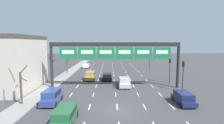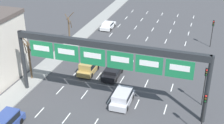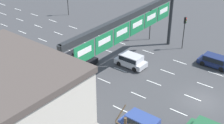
% 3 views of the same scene
% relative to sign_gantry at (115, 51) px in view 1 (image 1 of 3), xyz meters
% --- Properties ---
extents(ground_plane, '(220.00, 220.00, 0.00)m').
position_rel_sign_gantry_xyz_m(ground_plane, '(0.00, -9.99, -6.32)').
color(ground_plane, '#3D3D3F').
extents(sidewalk_left, '(2.80, 110.00, 0.15)m').
position_rel_sign_gantry_xyz_m(sidewalk_left, '(-11.30, -9.99, -6.24)').
color(sidewalk_left, gray).
rests_on(sidewalk_left, ground_plane).
extents(lane_dashes, '(13.32, 67.00, 0.01)m').
position_rel_sign_gantry_xyz_m(lane_dashes, '(0.00, 3.51, -6.31)').
color(lane_dashes, white).
rests_on(lane_dashes, ground_plane).
extents(sign_gantry, '(21.87, 0.70, 7.72)m').
position_rel_sign_gantry_xyz_m(sign_gantry, '(0.00, 0.00, 0.00)').
color(sign_gantry, '#232628').
rests_on(sign_gantry, ground_plane).
extents(suv_navy, '(1.80, 4.17, 1.50)m').
position_rel_sign_gantry_xyz_m(suv_navy, '(8.36, -8.04, -5.47)').
color(suv_navy, '#19234C').
rests_on(suv_navy, ground_plane).
extents(car_white, '(1.91, 4.09, 1.26)m').
position_rel_sign_gantry_xyz_m(car_white, '(-8.10, 23.78, -5.63)').
color(car_white, silver).
rests_on(car_white, ground_plane).
extents(suv_blue, '(1.83, 4.24, 1.77)m').
position_rel_sign_gantry_xyz_m(suv_blue, '(-8.20, -7.68, -5.34)').
color(suv_blue, navy).
rests_on(suv_blue, ground_plane).
extents(suv_green, '(1.88, 4.66, 1.50)m').
position_rel_sign_gantry_xyz_m(suv_green, '(-5.14, -13.16, -5.47)').
color(suv_green, '#235B38').
rests_on(suv_green, ground_plane).
extents(suv_silver, '(1.98, 4.07, 1.64)m').
position_rel_sign_gantry_xyz_m(suv_silver, '(1.65, 0.54, -5.40)').
color(suv_silver, '#B7B7BC').
rests_on(suv_silver, ground_plane).
extents(suv_gold, '(1.95, 3.99, 1.76)m').
position_rel_sign_gantry_xyz_m(suv_gold, '(-4.92, 6.39, -5.34)').
color(suv_gold, '#A88947').
rests_on(suv_gold, ground_plane).
extents(car_black, '(1.91, 4.40, 1.37)m').
position_rel_sign_gantry_xyz_m(car_black, '(-1.43, 6.36, -5.58)').
color(car_black, black).
rests_on(car_black, ground_plane).
extents(traffic_light_near_gantry, '(0.30, 0.35, 4.79)m').
position_rel_sign_gantry_xyz_m(traffic_light_near_gantry, '(10.62, -2.28, -2.90)').
color(traffic_light_near_gantry, black).
rests_on(traffic_light_near_gantry, ground_plane).
extents(traffic_light_mid_block, '(0.30, 0.35, 4.50)m').
position_rel_sign_gantry_xyz_m(traffic_light_mid_block, '(10.56, 20.97, -3.09)').
color(traffic_light_mid_block, black).
rests_on(traffic_light_mid_block, ground_plane).
extents(traffic_light_far_end, '(0.30, 0.35, 4.76)m').
position_rel_sign_gantry_xyz_m(traffic_light_far_end, '(10.41, 3.17, -2.92)').
color(traffic_light_far_end, black).
rests_on(traffic_light_far_end, ground_plane).
extents(tree_bare_closest, '(1.60, 1.33, 6.08)m').
position_rel_sign_gantry_xyz_m(tree_bare_closest, '(-11.42, 2.37, -3.16)').
color(tree_bare_closest, brown).
rests_on(tree_bare_closest, sidewalk_left).
extents(tree_bare_second, '(2.11, 2.10, 4.75)m').
position_rel_sign_gantry_xyz_m(tree_bare_second, '(-11.76, -8.27, -3.81)').
color(tree_bare_second, brown).
rests_on(tree_bare_second, sidewalk_left).
extents(tree_bare_third, '(1.43, 1.19, 5.23)m').
position_rel_sign_gantry_xyz_m(tree_bare_third, '(-11.75, 14.90, -3.59)').
color(tree_bare_third, brown).
rests_on(tree_bare_third, sidewalk_left).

